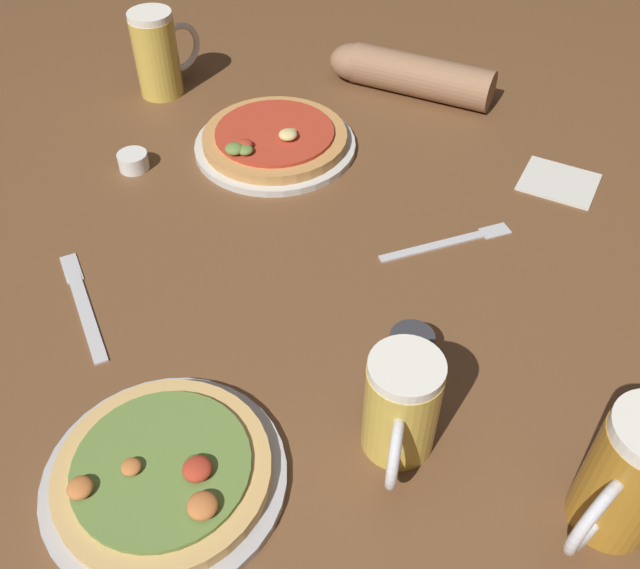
{
  "coord_description": "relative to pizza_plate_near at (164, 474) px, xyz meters",
  "views": [
    {
      "loc": [
        0.17,
        -0.65,
        0.69
      ],
      "look_at": [
        0.0,
        0.0,
        0.02
      ],
      "focal_mm": 39.15,
      "sensor_mm": 36.0,
      "label": 1
    }
  ],
  "objects": [
    {
      "name": "ground_plane",
      "position": [
        0.09,
        0.32,
        -0.03
      ],
      "size": [
        2.4,
        2.4,
        0.03
      ],
      "primitive_type": "cube",
      "color": "brown"
    },
    {
      "name": "pizza_plate_near",
      "position": [
        0.0,
        0.0,
        0.0
      ],
      "size": [
        0.27,
        0.27,
        0.05
      ],
      "color": "#B2B2B7",
      "rests_on": "ground_plane"
    },
    {
      "name": "pizza_plate_far",
      "position": [
        -0.08,
        0.64,
        0.0
      ],
      "size": [
        0.28,
        0.28,
        0.05
      ],
      "color": "silver",
      "rests_on": "ground_plane"
    },
    {
      "name": "beer_mug_dark",
      "position": [
        0.46,
        0.08,
        0.07
      ],
      "size": [
        0.1,
        0.13,
        0.17
      ],
      "color": "#B27A23",
      "rests_on": "ground_plane"
    },
    {
      "name": "beer_mug_amber",
      "position": [
        -0.34,
        0.78,
        0.06
      ],
      "size": [
        0.1,
        0.13,
        0.16
      ],
      "color": "gold",
      "rests_on": "ground_plane"
    },
    {
      "name": "beer_mug_pale",
      "position": [
        0.24,
        0.11,
        0.05
      ],
      "size": [
        0.08,
        0.14,
        0.14
      ],
      "color": "gold",
      "rests_on": "ground_plane"
    },
    {
      "name": "ramekin_sauce",
      "position": [
        -0.29,
        0.53,
        -0.0
      ],
      "size": [
        0.05,
        0.05,
        0.03
      ],
      "primitive_type": "cylinder",
      "color": "white",
      "rests_on": "ground_plane"
    },
    {
      "name": "ramekin_butter",
      "position": [
        0.23,
        0.25,
        0.0
      ],
      "size": [
        0.06,
        0.06,
        0.04
      ],
      "primitive_type": "cylinder",
      "color": "#333338",
      "rests_on": "ground_plane"
    },
    {
      "name": "napkin_folded",
      "position": [
        0.41,
        0.67,
        -0.01
      ],
      "size": [
        0.14,
        0.13,
        0.01
      ],
      "primitive_type": "cube",
      "rotation": [
        0.0,
        0.0,
        -0.22
      ],
      "color": "silver",
      "rests_on": "ground_plane"
    },
    {
      "name": "knife_right",
      "position": [
        -0.22,
        0.22,
        -0.01
      ],
      "size": [
        0.16,
        0.18,
        0.01
      ],
      "color": "silver",
      "rests_on": "ground_plane"
    },
    {
      "name": "fork_spare",
      "position": [
        0.25,
        0.47,
        -0.01
      ],
      "size": [
        0.19,
        0.14,
        0.01
      ],
      "color": "silver",
      "rests_on": "ground_plane"
    },
    {
      "name": "diner_arm",
      "position": [
        0.1,
        0.9,
        0.02
      ],
      "size": [
        0.32,
        0.13,
        0.08
      ],
      "color": "#936B4C",
      "rests_on": "ground_plane"
    }
  ]
}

